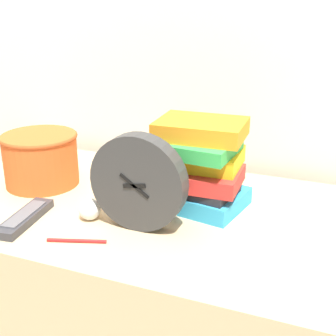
# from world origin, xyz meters

# --- Properties ---
(wall_back) EXTENTS (6.00, 0.04, 2.40)m
(wall_back) POSITION_xyz_m (0.00, 0.71, 1.20)
(wall_back) COLOR silver
(wall_back) RESTS_ON ground_plane
(desk) EXTENTS (1.10, 0.64, 0.76)m
(desk) POSITION_xyz_m (0.00, 0.32, 0.38)
(desk) COLOR tan
(desk) RESTS_ON ground_plane
(desk_clock) EXTENTS (0.22, 0.05, 0.22)m
(desk_clock) POSITION_xyz_m (0.05, 0.21, 0.87)
(desk_clock) COLOR #333333
(desk_clock) RESTS_ON desk
(book_stack) EXTENTS (0.26, 0.21, 0.22)m
(book_stack) POSITION_xyz_m (0.13, 0.37, 0.87)
(book_stack) COLOR #2D9ED1
(book_stack) RESTS_ON desk
(basket) EXTENTS (0.21, 0.21, 0.14)m
(basket) POSITION_xyz_m (-0.32, 0.35, 0.83)
(basket) COLOR #E05623
(basket) RESTS_ON desk
(tv_remote) EXTENTS (0.07, 0.19, 0.02)m
(tv_remote) POSITION_xyz_m (-0.21, 0.13, 0.77)
(tv_remote) COLOR #333338
(tv_remote) RESTS_ON desk
(crumpled_paper_ball) EXTENTS (0.05, 0.05, 0.05)m
(crumpled_paper_ball) POSITION_xyz_m (-0.08, 0.20, 0.78)
(crumpled_paper_ball) COLOR white
(crumpled_paper_ball) RESTS_ON desk
(pen) EXTENTS (0.13, 0.05, 0.01)m
(pen) POSITION_xyz_m (-0.05, 0.10, 0.76)
(pen) COLOR #B21E1E
(pen) RESTS_ON desk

